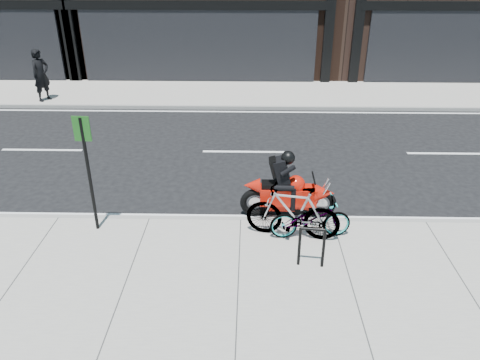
{
  "coord_description": "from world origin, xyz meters",
  "views": [
    {
      "loc": [
        0.18,
        -10.66,
        5.51
      ],
      "look_at": [
        -0.02,
        -1.6,
        0.9
      ],
      "focal_mm": 35.0,
      "sensor_mm": 36.0,
      "label": 1
    }
  ],
  "objects_px": {
    "motorcycle": "(293,191)",
    "pedestrian": "(41,75)",
    "bike_rack": "(312,244)",
    "bicycle_rear": "(293,212)",
    "sign_post": "(88,165)",
    "bicycle_front": "(310,218)"
  },
  "relations": [
    {
      "from": "bike_rack",
      "to": "motorcycle",
      "type": "distance_m",
      "value": 1.98
    },
    {
      "from": "bicycle_front",
      "to": "motorcycle",
      "type": "relative_size",
      "value": 0.77
    },
    {
      "from": "bike_rack",
      "to": "bicycle_rear",
      "type": "height_order",
      "value": "bicycle_rear"
    },
    {
      "from": "motorcycle",
      "to": "pedestrian",
      "type": "distance_m",
      "value": 11.96
    },
    {
      "from": "motorcycle",
      "to": "sign_post",
      "type": "distance_m",
      "value": 4.33
    },
    {
      "from": "bike_rack",
      "to": "bicycle_rear",
      "type": "bearing_deg",
      "value": 105.47
    },
    {
      "from": "bicycle_rear",
      "to": "bike_rack",
      "type": "bearing_deg",
      "value": 26.6
    },
    {
      "from": "bike_rack",
      "to": "bicycle_rear",
      "type": "xyz_separation_m",
      "value": [
        -0.27,
        0.97,
        0.09
      ]
    },
    {
      "from": "bike_rack",
      "to": "motorcycle",
      "type": "xyz_separation_m",
      "value": [
        -0.19,
        1.97,
        0.04
      ]
    },
    {
      "from": "motorcycle",
      "to": "sign_post",
      "type": "height_order",
      "value": "sign_post"
    },
    {
      "from": "bicycle_front",
      "to": "pedestrian",
      "type": "xyz_separation_m",
      "value": [
        -9.06,
        9.1,
        0.53
      ]
    },
    {
      "from": "bicycle_front",
      "to": "pedestrian",
      "type": "bearing_deg",
      "value": 39.36
    },
    {
      "from": "bicycle_front",
      "to": "pedestrian",
      "type": "relative_size",
      "value": 0.85
    },
    {
      "from": "sign_post",
      "to": "bike_rack",
      "type": "bearing_deg",
      "value": -12.35
    },
    {
      "from": "motorcycle",
      "to": "sign_post",
      "type": "xyz_separation_m",
      "value": [
        -4.15,
        -0.8,
        0.96
      ]
    },
    {
      "from": "pedestrian",
      "to": "bicycle_rear",
      "type": "bearing_deg",
      "value": -105.95
    },
    {
      "from": "bicycle_front",
      "to": "motorcycle",
      "type": "height_order",
      "value": "motorcycle"
    },
    {
      "from": "pedestrian",
      "to": "sign_post",
      "type": "distance_m",
      "value": 10.05
    },
    {
      "from": "bike_rack",
      "to": "sign_post",
      "type": "distance_m",
      "value": 4.6
    },
    {
      "from": "bicycle_front",
      "to": "bike_rack",
      "type": "bearing_deg",
      "value": 169.17
    },
    {
      "from": "bicycle_rear",
      "to": "bicycle_front",
      "type": "bearing_deg",
      "value": 101.13
    },
    {
      "from": "bike_rack",
      "to": "sign_post",
      "type": "bearing_deg",
      "value": 164.86
    }
  ]
}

